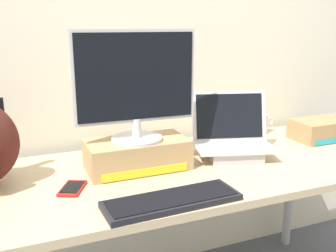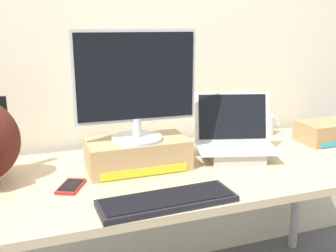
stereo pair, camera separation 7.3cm
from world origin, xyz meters
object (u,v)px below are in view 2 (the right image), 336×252
open_laptop (235,145)px  coffee_mug (266,125)px  cell_phone (71,186)px  toner_box_yellow (137,154)px  plush_toy (95,147)px  desktop_monitor (136,85)px  toner_box_cyan (331,131)px  external_keyboard (167,200)px

open_laptop → coffee_mug: size_ratio=3.08×
cell_phone → open_laptop: bearing=34.1°
toner_box_yellow → cell_phone: bearing=-158.3°
plush_toy → desktop_monitor: bearing=-54.5°
open_laptop → toner_box_cyan: bearing=21.3°
toner_box_yellow → coffee_mug: toner_box_yellow is taller
desktop_monitor → open_laptop: (0.43, -0.02, -0.28)m
open_laptop → coffee_mug: 0.43m
cell_phone → toner_box_cyan: 1.29m
toner_box_yellow → plush_toy: (-0.14, 0.19, -0.02)m
desktop_monitor → external_keyboard: (0.00, -0.34, -0.33)m
external_keyboard → cell_phone: size_ratio=3.08×
open_laptop → plush_toy: 0.61m
external_keyboard → plush_toy: 0.56m
toner_box_yellow → external_keyboard: size_ratio=0.88×
external_keyboard → coffee_mug: 0.97m
open_laptop → external_keyboard: size_ratio=0.84×
external_keyboard → plush_toy: plush_toy is taller
cell_phone → plush_toy: bearing=92.1°
desktop_monitor → cell_phone: size_ratio=3.24×
desktop_monitor → coffee_mug: (0.77, 0.25, -0.29)m
toner_box_yellow → coffee_mug: (0.77, 0.25, -0.01)m
desktop_monitor → external_keyboard: bearing=-87.3°
external_keyboard → cell_phone: bearing=138.3°
toner_box_yellow → plush_toy: 0.24m
toner_box_yellow → open_laptop: open_laptop is taller
toner_box_yellow → desktop_monitor: bearing=-92.7°
open_laptop → plush_toy: bearing=175.9°
cell_phone → desktop_monitor: bearing=48.1°
plush_toy → cell_phone: bearing=-114.5°
desktop_monitor → plush_toy: size_ratio=5.40×
plush_toy → toner_box_yellow: bearing=-54.3°
external_keyboard → open_laptop: bearing=35.7°
toner_box_cyan → open_laptop: bearing=-174.7°
external_keyboard → cell_phone: (-0.28, 0.24, -0.01)m
toner_box_yellow → open_laptop: size_ratio=1.05×
cell_phone → plush_toy: size_ratio=1.67×
cell_phone → plush_toy: 0.34m
open_laptop → cell_phone: open_laptop is taller
cell_phone → coffee_mug: bearing=45.6°
toner_box_yellow → plush_toy: toner_box_yellow is taller
toner_box_yellow → toner_box_cyan: toner_box_yellow is taller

